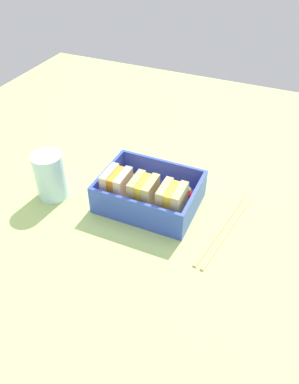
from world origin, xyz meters
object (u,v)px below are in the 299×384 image
strawberry_left (167,187)px  carrot_stick_far_left (147,184)px  sandwich_left (172,202)px  strawberry_far_left (186,194)px  sandwich_center_left (144,194)px  chopstick_pair (225,229)px  sandwich_center (117,186)px  carrot_stick_left (126,179)px  drinking_glass (50,176)px

strawberry_left → carrot_stick_far_left: 4.13cm
sandwich_left → strawberry_far_left: (-1.00, -4.81, -1.62)cm
sandwich_center_left → carrot_stick_far_left: sandwich_center_left is taller
sandwich_left → chopstick_pair: 10.17cm
sandwich_left → strawberry_far_left: sandwich_left is taller
sandwich_left → sandwich_center: 10.38cm
strawberry_left → carrot_stick_left: size_ratio=0.80×
strawberry_far_left → sandwich_center: bearing=22.9°
sandwich_center_left → strawberry_far_left: (-6.19, -4.81, -1.62)cm
sandwich_left → chopstick_pair: (-9.30, -1.27, -3.91)cm
strawberry_far_left → chopstick_pair: 9.31cm
sandwich_center → chopstick_pair: sandwich_center is taller
strawberry_left → carrot_stick_far_left: strawberry_left is taller
chopstick_pair → sandwich_left: bearing=7.8°
sandwich_center → carrot_stick_far_left: 6.92cm
sandwich_center → carrot_stick_left: sandwich_center is taller
sandwich_center → strawberry_left: 9.25cm
carrot_stick_left → drinking_glass: 14.07cm
sandwich_center → carrot_stick_left: 5.84cm
strawberry_far_left → strawberry_left: (3.95, -0.44, -0.05)cm
carrot_stick_left → chopstick_pair: bearing=169.0°
sandwich_left → strawberry_left: bearing=-60.7°
strawberry_left → strawberry_far_left: bearing=173.7°
strawberry_left → carrot_stick_left: 8.36cm
sandwich_center → chopstick_pair: size_ratio=0.31×
strawberry_left → sandwich_left: bearing=119.3°
sandwich_center_left → strawberry_far_left: size_ratio=1.89×
strawberry_far_left → strawberry_left: strawberry_far_left is taller
sandwich_center → drinking_glass: 12.57cm
drinking_glass → chopstick_pair: bearing=-173.2°
strawberry_left → drinking_glass: 21.31cm
strawberry_far_left → drinking_glass: bearing=17.3°
sandwich_left → strawberry_left: (2.95, -5.25, -1.68)cm
sandwich_center_left → carrot_stick_far_left: bearing=-71.9°
sandwich_center_left → carrot_stick_far_left: (1.80, -5.53, -2.43)cm
strawberry_left → carrot_stick_left: (8.34, -0.03, -0.64)cm
sandwich_left → sandwich_center: (10.38, 0.00, 0.00)cm
drinking_glass → strawberry_left: bearing=-158.4°
carrot_stick_far_left → carrot_stick_left: size_ratio=1.00×
carrot_stick_left → carrot_stick_far_left: bearing=-176.7°
chopstick_pair → drinking_glass: bearing=6.8°
sandwich_center → sandwich_center_left: bearing=180.0°
carrot_stick_far_left → strawberry_far_left: bearing=174.9°
carrot_stick_far_left → drinking_glass: 17.85cm
strawberry_left → carrot_stick_left: bearing=-0.2°
strawberry_far_left → drinking_glass: (23.69, 7.37, 1.86)cm
carrot_stick_far_left → drinking_glass: bearing=27.3°
strawberry_far_left → carrot_stick_left: bearing=-2.2°
strawberry_far_left → carrot_stick_far_left: size_ratio=0.83×
carrot_stick_left → drinking_glass: bearing=34.5°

